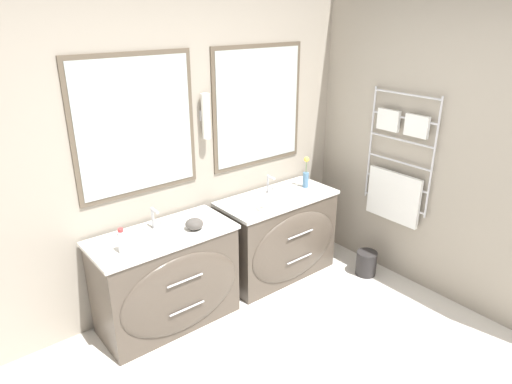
{
  "coord_description": "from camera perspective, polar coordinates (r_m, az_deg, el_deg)",
  "views": [
    {
      "loc": [
        -1.6,
        -1.2,
        2.33
      ],
      "look_at": [
        0.41,
        1.31,
        1.03
      ],
      "focal_mm": 32.0,
      "sensor_mm": 36.0,
      "label": 1
    }
  ],
  "objects": [
    {
      "name": "toiletry_bottle",
      "position": [
        3.23,
        -16.41,
        -5.94
      ],
      "size": [
        0.06,
        0.06,
        0.18
      ],
      "color": "silver",
      "rests_on": "vanity_left"
    },
    {
      "name": "flower_vase",
      "position": [
        4.23,
        6.25,
        2.08
      ],
      "size": [
        0.06,
        0.06,
        0.3
      ],
      "color": "teal",
      "rests_on": "vanity_right"
    },
    {
      "name": "wall_back",
      "position": [
        3.63,
        -10.76,
        5.4
      ],
      "size": [
        5.11,
        0.15,
        2.6
      ],
      "color": "#9E9384",
      "rests_on": "ground_plane"
    },
    {
      "name": "faucet_left",
      "position": [
        3.52,
        -12.69,
        -3.26
      ],
      "size": [
        0.17,
        0.11,
        0.16
      ],
      "color": "silver",
      "rests_on": "vanity_left"
    },
    {
      "name": "amenity_bowl",
      "position": [
        3.47,
        -7.72,
        -3.98
      ],
      "size": [
        0.14,
        0.14,
        0.08
      ],
      "color": "#4C4742",
      "rests_on": "vanity_left"
    },
    {
      "name": "wall_right",
      "position": [
        4.09,
        19.59,
        6.08
      ],
      "size": [
        0.13,
        3.8,
        2.6
      ],
      "color": "#9E9384",
      "rests_on": "ground_plane"
    },
    {
      "name": "soap_dish",
      "position": [
        3.77,
        0.92,
        -1.98
      ],
      "size": [
        0.11,
        0.08,
        0.04
      ],
      "color": "white",
      "rests_on": "vanity_right"
    },
    {
      "name": "vanity_left",
      "position": [
        3.62,
        -10.94,
        -10.67
      ],
      "size": [
        1.08,
        0.57,
        0.78
      ],
      "color": "#4C4238",
      "rests_on": "ground_plane"
    },
    {
      "name": "faucet_right",
      "position": [
        4.1,
        1.59,
        0.94
      ],
      "size": [
        0.17,
        0.11,
        0.16
      ],
      "color": "silver",
      "rests_on": "vanity_right"
    },
    {
      "name": "waste_bin",
      "position": [
        4.43,
        13.62,
        -8.57
      ],
      "size": [
        0.19,
        0.19,
        0.23
      ],
      "color": "#282626",
      "rests_on": "ground_plane"
    },
    {
      "name": "vanity_right",
      "position": [
        4.18,
        2.92,
        -5.53
      ],
      "size": [
        1.08,
        0.57,
        0.78
      ],
      "color": "#4C4238",
      "rests_on": "ground_plane"
    }
  ]
}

